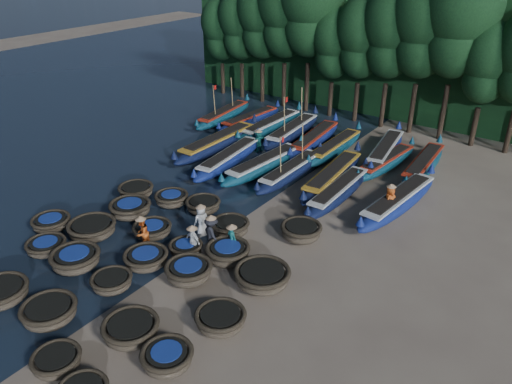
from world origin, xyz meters
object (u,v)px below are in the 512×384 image
Objects in this scene: coracle_17 at (186,248)px; long_boat_4 at (264,164)px; fisherman_1 at (232,238)px; long_boat_3 at (229,158)px; long_boat_7 at (339,191)px; coracle_6 at (76,259)px; coracle_13 at (189,271)px; coracle_9 at (167,357)px; coracle_10 at (51,222)px; coracle_16 at (152,229)px; coracle_19 at (262,276)px; coracle_15 at (130,208)px; long_boat_12 at (292,131)px; long_boat_15 at (385,150)px; coracle_20 at (136,191)px; long_boat_13 at (314,139)px; fisherman_2 at (142,232)px; long_boat_16 at (386,162)px; long_boat_8 at (398,201)px; long_boat_9 at (224,115)px; coracle_3 at (57,361)px; coracle_24 at (301,231)px; coracle_8 at (131,329)px; long_boat_2 at (218,143)px; fisherman_5 at (258,141)px; coracle_21 at (171,199)px; coracle_1 at (1,293)px; long_boat_10 at (250,119)px; coracle_11 at (92,229)px; coracle_14 at (221,319)px; fisherman_0 at (201,220)px; long_boat_14 at (335,147)px; fisherman_3 at (212,233)px; coracle_5 at (46,246)px; long_boat_17 at (423,165)px; coracle_22 at (203,205)px; coracle_23 at (230,227)px; long_boat_11 at (271,126)px; coracle_2 at (49,312)px; fisherman_6 at (390,200)px; long_boat_6 at (333,176)px; coracle_18 at (228,252)px.

coracle_17 is 0.21× the size of long_boat_4.
coracle_17 is 1.01× the size of fisherman_1.
long_boat_3 is 8.01m from long_boat_7.
coracle_6 reaches higher than coracle_13.
coracle_6 is 1.01× the size of coracle_9.
coracle_16 is (4.72, 2.56, -0.00)m from coracle_10.
coracle_9 is at bearing -90.35° from coracle_19.
long_boat_12 is (0.84, 14.95, 0.08)m from coracle_15.
coracle_20 is at bearing -133.49° from long_boat_15.
fisherman_2 is (-0.17, -16.20, 0.33)m from long_boat_13.
long_boat_4 is 7.87m from long_boat_16.
long_boat_8 is 9.87m from fisherman_1.
long_boat_9 is (-14.87, 21.44, 0.09)m from coracle_9.
coracle_3 is 12.40m from coracle_24.
coracle_8 is 5.67m from coracle_17.
long_boat_2 is at bearing 112.87° from coracle_16.
coracle_16 is 1.22× the size of fisherman_5.
coracle_21 is 14.45m from long_boat_9.
long_boat_9 is (-8.34, 6.19, -0.02)m from long_boat_4.
long_boat_10 reaches higher than coracle_1.
fisherman_5 is (-2.55, 13.13, -0.07)m from fisherman_2.
fisherman_1 is (-1.53, -7.87, 0.37)m from long_boat_7.
coracle_11 is at bearing 101.11° from coracle_1.
coracle_10 is at bearing 177.32° from coracle_14.
coracle_21 is 1.07× the size of fisherman_0.
long_boat_2 is 1.18× the size of long_boat_7.
fisherman_3 is at bearing -87.52° from long_boat_14.
coracle_13 is 12.42m from long_boat_8.
long_boat_17 is (11.40, 19.40, 0.17)m from coracle_5.
fisherman_0 is (2.00, 1.48, 0.53)m from coracle_16.
long_boat_2 is at bearing 124.22° from coracle_22.
coracle_23 is 0.27× the size of long_boat_12.
coracle_21 is 13.01m from long_boat_11.
coracle_2 is 1.10× the size of coracle_24.
long_boat_3 is at bearing -152.63° from long_boat_17.
long_boat_3 is 10.36m from fisherman_2.
coracle_9 is 23.79m from long_boat_11.
coracle_22 is 0.86× the size of coracle_24.
long_boat_9 reaches higher than coracle_1.
fisherman_6 reaches higher than fisherman_1.
long_boat_15 is 2.99m from long_boat_17.
coracle_5 is at bearing -122.26° from long_boat_6.
long_boat_15 reaches higher than coracle_14.
long_boat_13 is 5.75m from long_boat_16.
long_boat_9 is 3.94× the size of fisherman_6.
long_boat_7 reaches higher than coracle_23.
long_boat_15 reaches higher than long_boat_17.
coracle_11 is 1.43× the size of fisherman_2.
long_boat_17 reaches higher than coracle_18.
coracle_15 reaches higher than coracle_17.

